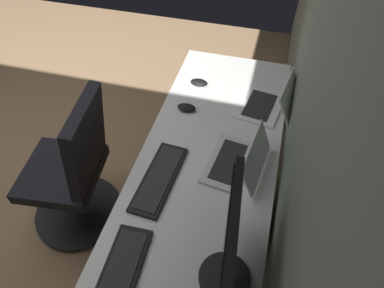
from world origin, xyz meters
TOP-DOWN VIEW (x-y plane):
  - floor_plane at (0.00, 0.00)m, footprint 4.70×4.70m
  - wall_back at (0.00, 2.01)m, footprint 4.45×0.10m
  - desk at (0.36, 1.60)m, footprint 2.04×0.68m
  - drawer_pedestal at (0.42, 1.63)m, footprint 0.40×0.51m
  - monitor_primary at (0.80, 1.79)m, footprint 0.50×0.20m
  - laptop_leftmost at (-0.19, 1.86)m, footprint 0.34×0.37m
  - laptop_left at (0.25, 1.75)m, footprint 0.36×0.30m
  - keyboard_main at (0.91, 1.41)m, footprint 0.42×0.16m
  - keyboard_spare at (0.43, 1.41)m, footprint 0.43×0.17m
  - mouse_main at (-0.08, 1.40)m, footprint 0.06×0.10m
  - mouse_spare at (-0.31, 1.41)m, footprint 0.06×0.10m
  - office_chair at (0.33, 0.84)m, footprint 0.56×0.57m

SIDE VIEW (x-z plane):
  - floor_plane at x=0.00m, z-range 0.00..0.00m
  - drawer_pedestal at x=0.42m, z-range 0.00..0.69m
  - office_chair at x=0.33m, z-range -0.03..0.94m
  - desk at x=0.36m, z-range 0.30..1.03m
  - keyboard_main at x=0.91m, z-range 0.73..0.75m
  - keyboard_spare at x=0.43m, z-range 0.73..0.75m
  - mouse_main at x=-0.08m, z-range 0.73..0.76m
  - mouse_spare at x=-0.31m, z-range 0.73..0.76m
  - laptop_left at x=0.25m, z-range 0.68..0.87m
  - laptop_leftmost at x=-0.19m, z-range 0.67..0.89m
  - monitor_primary at x=0.80m, z-range 0.76..1.19m
  - wall_back at x=0.00m, z-range 0.00..2.60m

